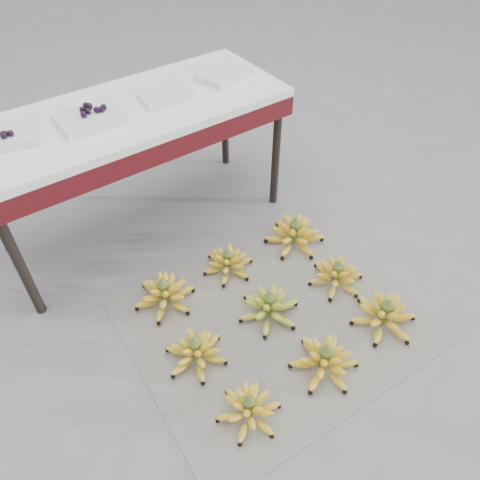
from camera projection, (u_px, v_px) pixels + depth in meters
ground at (264, 332)px, 2.08m from camera, size 60.00×60.00×0.00m
newspaper_mat at (275, 320)px, 2.12m from camera, size 1.31×1.12×0.01m
bunch_front_left at (249, 409)px, 1.76m from camera, size 0.33×0.33×0.15m
bunch_front_center at (324, 361)px, 1.90m from camera, size 0.35×0.35×0.17m
bunch_front_right at (384, 315)px, 2.07m from camera, size 0.29×0.29×0.18m
bunch_mid_left at (196, 352)px, 1.94m from camera, size 0.28×0.28×0.16m
bunch_mid_center at (269, 307)px, 2.10m from camera, size 0.35×0.35×0.17m
bunch_mid_right at (336, 275)px, 2.24m from camera, size 0.32×0.32×0.16m
bunch_back_left at (165, 294)px, 2.15m from camera, size 0.34×0.34×0.17m
bunch_back_center at (228, 263)px, 2.31m from camera, size 0.31×0.31×0.15m
bunch_back_right at (294, 235)px, 2.43m from camera, size 0.32×0.32×0.18m
vendor_table at (131, 124)px, 2.16m from camera, size 1.47×0.59×0.70m
tray_far_left at (3, 137)px, 1.89m from camera, size 0.30×0.24×0.07m
tray_left at (90, 118)px, 2.00m from camera, size 0.28×0.20×0.07m
tray_right at (165, 96)px, 2.15m from camera, size 0.23×0.17×0.04m
tray_far_right at (223, 74)px, 2.31m from camera, size 0.28×0.23×0.04m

